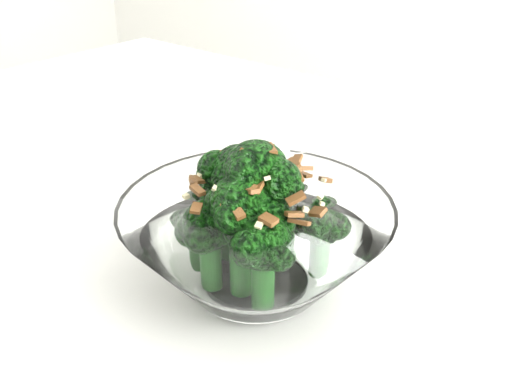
% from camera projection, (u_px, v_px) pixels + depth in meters
% --- Properties ---
extents(table, '(1.34, 1.02, 0.75)m').
position_uv_depth(table, '(218.00, 227.00, 0.68)').
color(table, white).
rests_on(table, ground).
extents(broccoli_dish, '(0.21, 0.21, 0.13)m').
position_uv_depth(broccoli_dish, '(254.00, 237.00, 0.45)').
color(broccoli_dish, white).
rests_on(broccoli_dish, table).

